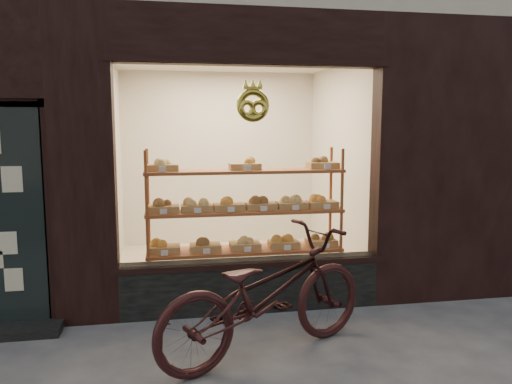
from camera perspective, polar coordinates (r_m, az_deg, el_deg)
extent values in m
cube|color=black|center=(5.37, -0.54, -10.58)|extent=(2.70, 0.25, 0.55)
torus|color=gold|center=(5.01, -0.36, 9.86)|extent=(0.33, 0.07, 0.33)
cube|color=brown|center=(5.84, -1.25, -11.40)|extent=(2.20, 0.45, 0.04)
cube|color=brown|center=(5.70, -1.26, -6.64)|extent=(2.20, 0.45, 0.03)
cube|color=brown|center=(5.61, -1.28, -2.18)|extent=(2.20, 0.45, 0.04)
cube|color=brown|center=(5.55, -1.29, 2.41)|extent=(2.20, 0.45, 0.04)
cylinder|color=brown|center=(5.38, -12.30, -4.39)|extent=(0.04, 0.04, 1.70)
cylinder|color=brown|center=(5.71, 9.72, -3.64)|extent=(0.04, 0.04, 1.70)
cylinder|color=brown|center=(5.77, -12.16, -3.60)|extent=(0.04, 0.04, 1.70)
cylinder|color=brown|center=(6.07, 8.47, -2.94)|extent=(0.04, 0.04, 1.70)
cube|color=#9F7C45|center=(5.62, -10.42, -6.41)|extent=(0.34, 0.24, 0.07)
sphere|color=#C18C35|center=(5.60, -10.44, -5.57)|extent=(0.11, 0.11, 0.11)
cube|color=silver|center=(5.44, -10.42, -6.88)|extent=(0.07, 0.01, 0.05)
cube|color=#9F7C45|center=(5.64, -5.81, -6.29)|extent=(0.34, 0.24, 0.07)
sphere|color=brown|center=(5.62, -5.82, -5.45)|extent=(0.11, 0.11, 0.11)
cube|color=silver|center=(5.46, -5.66, -6.75)|extent=(0.07, 0.01, 0.05)
cube|color=#9F7C45|center=(5.69, -1.26, -6.13)|extent=(0.34, 0.24, 0.07)
sphere|color=#DBBD66|center=(5.67, -1.27, -5.29)|extent=(0.11, 0.11, 0.11)
cube|color=silver|center=(5.51, -0.96, -6.58)|extent=(0.07, 0.01, 0.05)
cube|color=#9F7C45|center=(5.77, 3.18, -5.93)|extent=(0.34, 0.24, 0.07)
sphere|color=#C18C35|center=(5.75, 3.18, -5.11)|extent=(0.11, 0.11, 0.11)
cube|color=silver|center=(5.60, 3.62, -6.37)|extent=(0.07, 0.01, 0.05)
cube|color=#9F7C45|center=(5.89, 7.46, -5.71)|extent=(0.34, 0.24, 0.07)
sphere|color=brown|center=(5.87, 7.47, -4.90)|extent=(0.11, 0.11, 0.11)
cube|color=silver|center=(5.72, 8.02, -6.12)|extent=(0.08, 0.01, 0.05)
cube|color=#9F7C45|center=(5.53, -10.53, -1.89)|extent=(0.34, 0.24, 0.07)
sphere|color=brown|center=(5.52, -10.55, -1.02)|extent=(0.11, 0.11, 0.11)
cube|color=silver|center=(5.35, -10.54, -2.21)|extent=(0.07, 0.01, 0.06)
cube|color=#9F7C45|center=(5.54, -6.80, -1.80)|extent=(0.34, 0.24, 0.07)
sphere|color=#DBBD66|center=(5.53, -6.82, -0.93)|extent=(0.11, 0.11, 0.11)
cube|color=silver|center=(5.36, -6.68, -2.11)|extent=(0.08, 0.01, 0.06)
cube|color=#9F7C45|center=(5.57, -3.11, -1.70)|extent=(0.34, 0.24, 0.07)
sphere|color=#C18C35|center=(5.56, -3.11, -0.84)|extent=(0.11, 0.11, 0.11)
cube|color=silver|center=(5.39, -2.86, -2.01)|extent=(0.07, 0.01, 0.06)
cube|color=#9F7C45|center=(5.63, 0.53, -1.60)|extent=(0.34, 0.24, 0.07)
sphere|color=brown|center=(5.62, 0.54, -0.74)|extent=(0.11, 0.11, 0.11)
cube|color=silver|center=(5.45, 0.90, -1.90)|extent=(0.07, 0.01, 0.06)
cube|color=#9F7C45|center=(5.71, 4.09, -1.49)|extent=(0.34, 0.24, 0.07)
sphere|color=#DBBD66|center=(5.69, 4.10, -0.65)|extent=(0.11, 0.11, 0.11)
cube|color=silver|center=(5.53, 4.56, -1.79)|extent=(0.08, 0.01, 0.06)
cube|color=#9F7C45|center=(5.80, 7.54, -1.38)|extent=(0.34, 0.24, 0.07)
sphere|color=#C18C35|center=(5.79, 7.55, -0.55)|extent=(0.11, 0.11, 0.11)
cube|color=silver|center=(5.63, 8.11, -1.67)|extent=(0.08, 0.01, 0.06)
cube|color=#9F7C45|center=(5.48, -10.64, 2.76)|extent=(0.34, 0.24, 0.07)
sphere|color=#DBBD66|center=(5.47, -10.66, 3.65)|extent=(0.11, 0.11, 0.11)
cube|color=silver|center=(5.29, -10.65, 2.60)|extent=(0.07, 0.01, 0.06)
cube|color=#9F7C45|center=(5.54, -1.29, 2.95)|extent=(0.34, 0.24, 0.07)
sphere|color=#C18C35|center=(5.54, -1.29, 3.82)|extent=(0.11, 0.11, 0.11)
cube|color=silver|center=(5.36, -0.98, 2.79)|extent=(0.07, 0.01, 0.06)
cube|color=#9F7C45|center=(5.75, 7.61, 3.05)|extent=(0.34, 0.24, 0.07)
sphere|color=brown|center=(5.75, 7.63, 3.89)|extent=(0.11, 0.11, 0.11)
cube|color=silver|center=(5.58, 8.19, 2.90)|extent=(0.08, 0.01, 0.06)
imported|color=black|center=(4.29, 1.17, -11.57)|extent=(2.18, 1.49, 1.08)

